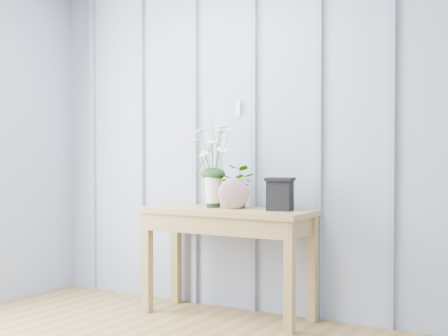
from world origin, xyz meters
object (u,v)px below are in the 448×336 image
Objects in this scene: sideboard at (228,225)px; felt_disc_vessel at (234,193)px; daisy_vase at (213,153)px; carved_box at (280,194)px.

sideboard is 0.23m from felt_disc_vessel.
daisy_vase is 0.33m from felt_disc_vessel.
daisy_vase is 2.83× the size of felt_disc_vessel.
daisy_vase is at bearing 170.78° from sideboard.
daisy_vase is (-0.13, 0.02, 0.49)m from sideboard.
felt_disc_vessel is 0.97× the size of carved_box.
carved_box is at bearing 1.25° from daisy_vase.
sideboard is 0.45m from carved_box.
sideboard is at bearing -9.22° from daisy_vase.
felt_disc_vessel is at bearing -170.61° from carved_box.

